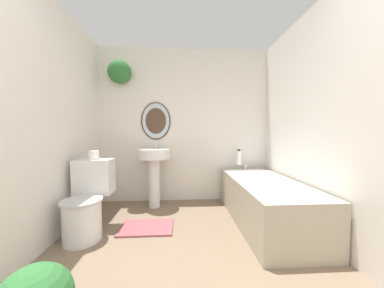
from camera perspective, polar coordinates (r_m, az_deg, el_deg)
The scene contains 9 objects.
wall_back at distance 3.08m, azimuth -3.91°, elevation 6.88°, with size 2.74×0.34×2.40m.
wall_left at distance 2.11m, azimuth -40.71°, elevation 5.94°, with size 0.06×2.88×2.40m.
wall_right at distance 2.19m, azimuth 36.80°, elevation 5.94°, with size 0.06×2.88×2.40m.
toilet at distance 2.38m, azimuth -28.57°, elevation -14.70°, with size 0.40×0.59×0.78m.
pedestal_sink at distance 2.85m, azimuth -11.17°, elevation -6.29°, with size 0.46×0.46×0.95m.
bathtub at distance 2.56m, azimuth 20.66°, elevation -15.30°, with size 0.71×1.58×0.59m.
shampoo_bottle at distance 3.06m, azimuth 13.70°, elevation -3.90°, with size 0.08×0.08×0.23m.
bath_mat at distance 2.42m, azimuth -13.26°, elevation -22.92°, with size 0.59×0.39×0.02m.
toilet_paper_roll at distance 2.44m, azimuth -27.12°, elevation -2.92°, with size 0.11×0.11×0.10m.
Camera 1 is at (-0.07, -0.30, 1.07)m, focal length 18.00 mm.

